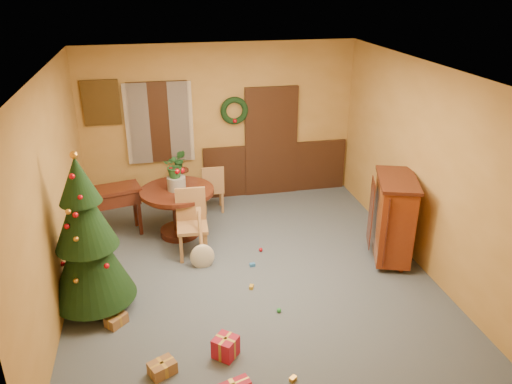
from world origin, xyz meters
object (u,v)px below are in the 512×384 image
object	(u,v)px
christmas_tree	(87,239)
writing_desk	(111,200)
dining_table	(178,203)
sideboard	(393,216)
chair_near	(192,220)

from	to	relation	value
christmas_tree	writing_desk	distance (m)	2.04
dining_table	sideboard	xyz separation A→B (m)	(3.07, -1.39, 0.13)
writing_desk	sideboard	xyz separation A→B (m)	(4.13, -1.60, 0.07)
dining_table	christmas_tree	world-z (taller)	christmas_tree
sideboard	writing_desk	bearing A→B (deg)	158.77
christmas_tree	writing_desk	world-z (taller)	christmas_tree
christmas_tree	writing_desk	xyz separation A→B (m)	(0.13, 2.00, -0.39)
christmas_tree	sideboard	distance (m)	4.29
christmas_tree	dining_table	bearing A→B (deg)	56.45
chair_near	dining_table	bearing A→B (deg)	104.59
christmas_tree	chair_near	bearing A→B (deg)	40.29
dining_table	christmas_tree	distance (m)	2.19
dining_table	chair_near	world-z (taller)	chair_near
chair_near	christmas_tree	world-z (taller)	christmas_tree
chair_near	christmas_tree	distance (m)	1.83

